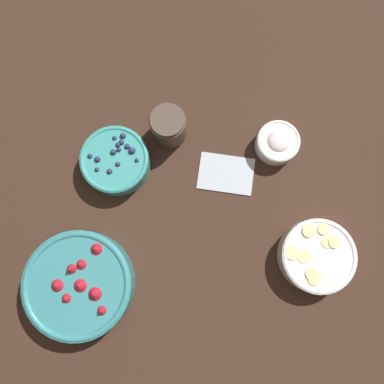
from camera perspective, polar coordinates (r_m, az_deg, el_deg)
ground_plane at (r=0.88m, az=0.41°, el=-1.64°), size 4.00×4.00×0.00m
bowl_strawberries at (r=0.88m, az=-16.82°, el=-13.33°), size 0.24×0.24×0.08m
bowl_blueberries at (r=0.89m, az=-11.56°, el=4.69°), size 0.16×0.16×0.06m
bowl_bananas at (r=0.89m, az=18.48°, el=-9.22°), size 0.16×0.16×0.05m
bowl_cream at (r=0.90m, az=12.89°, el=7.34°), size 0.10×0.10×0.05m
jar_chocolate at (r=0.88m, az=-3.58°, el=9.87°), size 0.08×0.08×0.09m
napkin at (r=0.89m, az=5.21°, el=2.82°), size 0.15×0.12×0.01m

